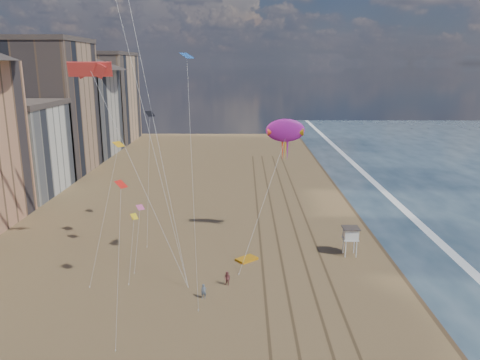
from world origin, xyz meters
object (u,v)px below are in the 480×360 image
show_kite (285,131)px  lifeguard_stand (351,234)px  kite_flyer_a (204,291)px  kite_flyer_b (227,279)px  grounded_kite (247,259)px

show_kite → lifeguard_stand: bearing=-34.8°
show_kite → kite_flyer_a: size_ratio=12.16×
kite_flyer_a → kite_flyer_b: 3.74m
show_kite → kite_flyer_b: (-7.19, -14.02, -14.25)m
lifeguard_stand → kite_flyer_b: size_ratio=2.28×
lifeguard_stand → grounded_kite: bearing=-172.6°
show_kite → kite_flyer_a: 24.12m
lifeguard_stand → kite_flyer_b: 17.50m
grounded_kite → kite_flyer_a: 10.71m
kite_flyer_b → lifeguard_stand: bearing=59.7°
lifeguard_stand → kite_flyer_a: 21.00m
lifeguard_stand → show_kite: (-7.99, 5.55, 12.22)m
show_kite → kite_flyer_b: show_kite is taller
kite_flyer_a → grounded_kite: bearing=49.9°
grounded_kite → show_kite: size_ratio=0.13×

